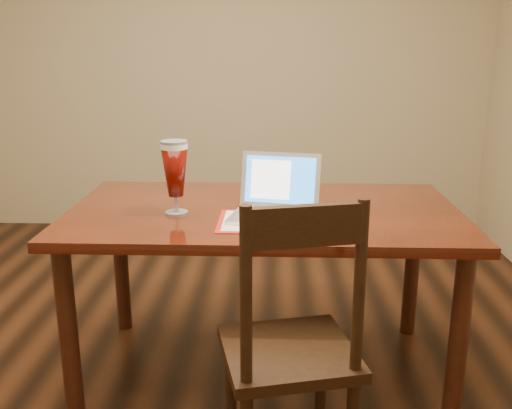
{
  "coord_description": "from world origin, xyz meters",
  "views": [
    {
      "loc": [
        0.48,
        -2.36,
        1.57
      ],
      "look_at": [
        0.4,
        0.02,
        0.9
      ],
      "focal_mm": 40.0,
      "sensor_mm": 36.0,
      "label": 1
    }
  ],
  "objects": [
    {
      "name": "dining_chair",
      "position": [
        0.54,
        -0.53,
        0.52
      ],
      "size": [
        0.56,
        0.54,
        1.1
      ],
      "rotation": [
        0.0,
        0.0,
        0.23
      ],
      "color": "black",
      "rests_on": "ground"
    },
    {
      "name": "dining_table",
      "position": [
        0.42,
        0.16,
        0.75
      ],
      "size": [
        1.79,
        1.01,
        1.17
      ],
      "rotation": [
        0.0,
        0.0,
        -0.0
      ],
      "color": "#4D180A",
      "rests_on": "ground"
    },
    {
      "name": "ground",
      "position": [
        0.0,
        0.0,
        0.0
      ],
      "size": [
        5.0,
        5.0,
        0.0
      ],
      "primitive_type": "plane",
      "color": "black",
      "rests_on": "ground"
    }
  ]
}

